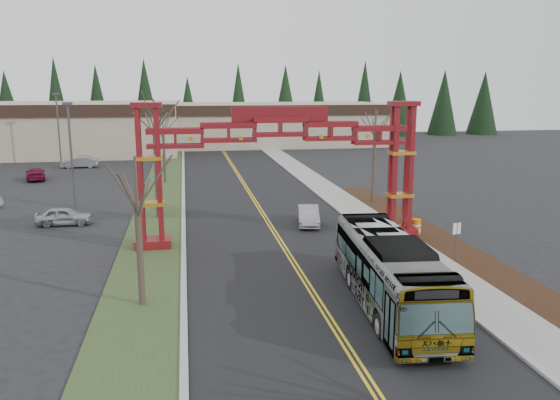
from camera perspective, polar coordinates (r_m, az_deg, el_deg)
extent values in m
plane|color=black|center=(19.12, 9.91, -19.19)|extent=(200.00, 200.00, 0.00)
cube|color=black|center=(41.94, -1.62, -1.75)|extent=(12.00, 110.00, 0.02)
cube|color=yellow|center=(41.92, -1.79, -1.73)|extent=(0.12, 100.00, 0.01)
cube|color=yellow|center=(41.95, -1.46, -1.72)|extent=(0.12, 100.00, 0.01)
cube|color=#A8A9A4|center=(43.21, 6.47, -1.33)|extent=(0.30, 110.00, 0.15)
cube|color=gray|center=(43.64, 8.30, -1.25)|extent=(2.60, 110.00, 0.14)
cube|color=black|center=(31.55, 21.43, -7.05)|extent=(2.60, 50.00, 0.12)
cube|color=#2F4422|center=(41.58, -12.61, -2.11)|extent=(4.00, 110.00, 0.08)
cube|color=#A8A9A4|center=(41.52, -10.06, -1.97)|extent=(0.30, 110.00, 0.15)
cube|color=#5E0C0F|center=(34.76, -13.12, -4.41)|extent=(2.20, 1.60, 0.60)
cube|color=#5E0C0F|center=(33.53, -14.43, 2.48)|extent=(0.28, 0.28, 8.00)
cube|color=#5E0C0F|center=(33.46, -12.55, 2.55)|extent=(0.28, 0.28, 8.00)
cube|color=#5E0C0F|center=(34.22, -14.34, 2.66)|extent=(0.28, 0.28, 8.00)
cube|color=#5E0C0F|center=(34.15, -12.50, 2.73)|extent=(0.28, 0.28, 8.00)
cube|color=orange|center=(34.16, -13.31, -0.38)|extent=(1.60, 1.10, 0.22)
cube|color=orange|center=(33.70, -13.54, 4.28)|extent=(1.60, 1.10, 0.22)
cube|color=#5E0C0F|center=(33.46, -13.80, 9.64)|extent=(1.80, 1.20, 0.30)
cube|color=#5E0C0F|center=(37.35, 12.23, -3.25)|extent=(2.20, 1.60, 0.60)
cube|color=#5E0C0F|center=(35.97, 11.91, 3.20)|extent=(0.28, 0.28, 8.00)
cube|color=#5E0C0F|center=(36.39, 13.53, 3.22)|extent=(0.28, 0.28, 8.00)
cube|color=#5E0C0F|center=(36.61, 11.51, 3.36)|extent=(0.28, 0.28, 8.00)
cube|color=#5E0C0F|center=(37.02, 13.10, 3.38)|extent=(0.28, 0.28, 8.00)
cube|color=orange|center=(36.79, 12.39, 0.52)|extent=(1.60, 1.10, 0.22)
cube|color=orange|center=(36.37, 12.59, 4.85)|extent=(1.60, 1.10, 0.22)
cube|color=#5E0C0F|center=(36.14, 12.81, 9.81)|extent=(1.80, 1.20, 0.30)
cube|color=#5E0C0F|center=(33.95, 0.03, 7.88)|extent=(16.00, 0.90, 1.00)
cube|color=#5E0C0F|center=(34.03, 0.03, 6.37)|extent=(16.00, 0.90, 0.60)
cube|color=maroon|center=(33.92, 0.03, 8.98)|extent=(6.00, 0.25, 0.90)
cube|color=#9F8F7A|center=(90.85, -25.49, 6.78)|extent=(46.00, 22.00, 7.50)
cube|color=#9F8F7A|center=(96.88, -0.47, 8.00)|extent=(38.00, 20.00, 7.00)
cube|color=black|center=(86.80, 0.63, 9.35)|extent=(38.00, 0.40, 1.60)
cone|color=black|center=(112.13, -26.90, 8.79)|extent=(5.60, 5.60, 13.00)
cylinder|color=#382D26|center=(112.44, -26.63, 5.90)|extent=(0.80, 0.80, 1.60)
cone|color=black|center=(110.00, -22.62, 9.12)|extent=(5.60, 5.60, 13.00)
cylinder|color=#382D26|center=(110.31, -22.38, 6.17)|extent=(0.80, 0.80, 1.60)
cone|color=black|center=(108.49, -18.18, 9.41)|extent=(5.60, 5.60, 13.00)
cylinder|color=#382D26|center=(108.81, -17.99, 6.41)|extent=(0.80, 0.80, 1.60)
cone|color=black|center=(107.63, -13.64, 9.64)|extent=(5.60, 5.60, 13.00)
cylinder|color=#382D26|center=(107.95, -13.49, 6.62)|extent=(0.80, 0.80, 1.60)
cone|color=black|center=(107.44, -9.05, 9.82)|extent=(5.60, 5.60, 13.00)
cylinder|color=#382D26|center=(107.76, -8.95, 6.79)|extent=(0.80, 0.80, 1.60)
cone|color=black|center=(107.92, -4.46, 9.94)|extent=(5.60, 5.60, 13.00)
cylinder|color=#382D26|center=(108.24, -4.41, 6.92)|extent=(0.80, 0.80, 1.60)
cone|color=black|center=(109.06, 0.06, 9.99)|extent=(5.60, 5.60, 13.00)
cylinder|color=#382D26|center=(109.38, 0.05, 7.01)|extent=(0.80, 0.80, 1.60)
cone|color=black|center=(110.85, 4.45, 9.98)|extent=(5.60, 5.60, 13.00)
cylinder|color=#382D26|center=(111.16, 4.41, 7.05)|extent=(0.80, 0.80, 1.60)
cone|color=black|center=(113.24, 8.69, 9.92)|extent=(5.60, 5.60, 13.00)
cylinder|color=#382D26|center=(113.55, 8.60, 7.05)|extent=(0.80, 0.80, 1.60)
cone|color=black|center=(116.21, 12.73, 9.81)|extent=(5.60, 5.60, 13.00)
cylinder|color=#382D26|center=(116.51, 12.60, 7.01)|extent=(0.80, 0.80, 1.60)
cone|color=black|center=(119.71, 16.54, 9.67)|extent=(5.60, 5.60, 13.00)
cylinder|color=#382D26|center=(120.00, 16.38, 6.95)|extent=(0.80, 0.80, 1.60)
cone|color=black|center=(123.70, 20.12, 9.49)|extent=(5.60, 5.60, 13.00)
cylinder|color=#382D26|center=(123.98, 19.94, 6.87)|extent=(0.80, 0.80, 1.60)
imported|color=#A7AAAE|center=(25.16, 11.40, -7.38)|extent=(3.78, 11.97, 3.28)
imported|color=#A5A8AD|center=(39.41, 2.99, -1.63)|extent=(2.14, 4.34, 1.37)
imported|color=#A7ACAF|center=(42.27, -21.64, -1.57)|extent=(3.91, 1.60, 1.33)
imported|color=maroon|center=(64.11, -24.19, 2.52)|extent=(2.97, 4.91, 1.33)
imported|color=#989BA0|center=(71.81, -20.19, 3.75)|extent=(4.34, 1.52, 1.43)
cylinder|color=#382D26|center=(25.32, -14.43, -5.51)|extent=(0.30, 0.30, 4.86)
cylinder|color=#382D26|center=(24.56, -14.82, 2.04)|extent=(0.11, 0.11, 2.08)
cylinder|color=#382D26|center=(41.91, -12.75, 2.60)|extent=(0.34, 0.34, 6.69)
cylinder|color=#382D26|center=(41.46, -13.02, 8.63)|extent=(0.13, 0.13, 2.34)
cylinder|color=#382D26|center=(57.83, -12.00, 4.39)|extent=(0.29, 0.29, 5.32)
cylinder|color=#382D26|center=(57.50, -12.15, 7.92)|extent=(0.11, 0.11, 2.00)
cylinder|color=#382D26|center=(47.36, 9.77, 3.36)|extent=(0.30, 0.30, 6.06)
cylinder|color=#382D26|center=(46.96, 9.93, 8.16)|extent=(0.11, 0.11, 2.07)
cylinder|color=#3F3F44|center=(48.12, -20.96, 4.28)|extent=(0.19, 0.19, 8.38)
cube|color=#3F3F44|center=(47.81, -21.34, 9.37)|extent=(0.74, 0.37, 0.23)
cylinder|color=#3F3F44|center=(73.44, -22.12, 6.69)|extent=(0.20, 0.20, 8.86)
cube|color=#3F3F44|center=(73.25, -22.40, 10.22)|extent=(0.79, 0.39, 0.25)
cylinder|color=#3F3F44|center=(32.36, 17.90, -4.30)|extent=(0.06, 0.06, 2.32)
cube|color=white|center=(32.15, 18.00, -2.85)|extent=(0.52, 0.16, 0.63)
cylinder|color=orange|center=(37.72, 14.05, -2.78)|extent=(0.58, 0.58, 1.12)
cylinder|color=white|center=(37.68, 14.06, -2.53)|extent=(0.60, 0.60, 0.13)
cylinder|color=white|center=(37.76, 14.04, -3.02)|extent=(0.60, 0.60, 0.13)
cylinder|color=orange|center=(37.85, 13.13, -2.75)|extent=(0.54, 0.54, 1.03)
cylinder|color=white|center=(37.82, 13.14, -2.52)|extent=(0.56, 0.56, 0.12)
cylinder|color=white|center=(37.89, 13.12, -2.98)|extent=(0.56, 0.56, 0.12)
cylinder|color=orange|center=(40.52, 13.19, -1.86)|extent=(0.50, 0.50, 0.96)
cylinder|color=white|center=(40.48, 13.20, -1.66)|extent=(0.52, 0.52, 0.12)
cylinder|color=white|center=(40.55, 13.18, -2.05)|extent=(0.52, 0.52, 0.12)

